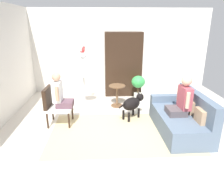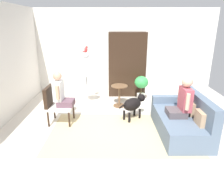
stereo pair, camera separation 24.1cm
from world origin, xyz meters
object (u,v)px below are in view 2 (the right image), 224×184
(parrot, at_px, (86,49))
(armoire_cabinet, at_px, (127,64))
(person_on_couch, at_px, (183,100))
(potted_plant, at_px, (141,85))
(bird_cage_stand, at_px, (86,77))
(couch, at_px, (182,120))
(round_end_table, at_px, (119,94))
(armchair, at_px, (55,102))
(person_on_armchair, at_px, (61,92))
(dog, at_px, (133,104))

(parrot, bearing_deg, armoire_cabinet, 40.83)
(person_on_couch, distance_m, potted_plant, 2.09)
(bird_cage_stand, distance_m, parrot, 0.78)
(couch, bearing_deg, person_on_couch, -154.47)
(round_end_table, bearing_deg, bird_cage_stand, 175.08)
(armchair, xyz_separation_m, bird_cage_stand, (0.62, 1.12, 0.33))
(round_end_table, height_order, potted_plant, potted_plant)
(couch, xyz_separation_m, potted_plant, (-0.65, 1.96, 0.21))
(armchair, height_order, person_on_armchair, person_on_armchair)
(round_end_table, distance_m, armoire_cabinet, 1.33)
(armchair, distance_m, bird_cage_stand, 1.32)
(parrot, distance_m, armoire_cabinet, 1.69)
(armchair, bearing_deg, armoire_cabinet, 49.57)
(bird_cage_stand, bearing_deg, dog, -35.22)
(armchair, bearing_deg, parrot, 60.35)
(person_on_armchair, distance_m, potted_plant, 2.58)
(dog, relative_size, parrot, 3.99)
(round_end_table, relative_size, dog, 0.92)
(couch, bearing_deg, parrot, 144.85)
(person_on_armchair, xyz_separation_m, parrot, (0.48, 1.12, 0.86))
(armchair, xyz_separation_m, parrot, (0.64, 1.12, 1.11))
(armchair, bearing_deg, round_end_table, 33.58)
(dog, bearing_deg, person_on_couch, -36.80)
(parrot, bearing_deg, person_on_couch, -36.12)
(armchair, relative_size, parrot, 5.30)
(person_on_armchair, bearing_deg, dog, 7.31)
(couch, bearing_deg, round_end_table, 131.51)
(bird_cage_stand, height_order, parrot, parrot)
(armchair, distance_m, person_on_couch, 2.90)
(parrot, bearing_deg, round_end_table, -5.02)
(dog, bearing_deg, armchair, -173.42)
(couch, relative_size, dog, 2.47)
(armchair, relative_size, potted_plant, 1.16)
(dog, distance_m, parrot, 1.98)
(round_end_table, distance_m, potted_plant, 0.83)
(round_end_table, bearing_deg, person_on_couch, -49.96)
(potted_plant, bearing_deg, bird_cage_stand, -167.21)
(dog, xyz_separation_m, bird_cage_stand, (-1.27, 0.90, 0.46))
(armchair, distance_m, round_end_table, 1.88)
(armoire_cabinet, bearing_deg, couch, -67.95)
(couch, xyz_separation_m, armchair, (-2.90, 0.48, 0.23))
(person_on_couch, relative_size, parrot, 5.01)
(person_on_couch, relative_size, bird_cage_stand, 0.56)
(person_on_couch, distance_m, dog, 1.25)
(couch, bearing_deg, person_on_armchair, 170.26)
(round_end_table, height_order, armoire_cabinet, armoire_cabinet)
(couch, height_order, person_on_couch, person_on_couch)
(person_on_armchair, bearing_deg, round_end_table, 36.49)
(round_end_table, bearing_deg, parrot, 174.98)
(person_on_armchair, height_order, potted_plant, person_on_armchair)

